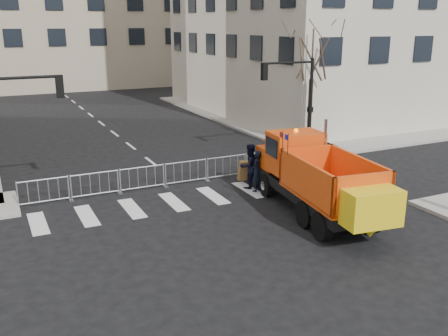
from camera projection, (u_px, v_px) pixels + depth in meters
name	position (u px, v px, depth m)	size (l,w,h in m)	color
ground	(263.00, 248.00, 16.60)	(120.00, 120.00, 0.00)	black
sidewalk_back	(174.00, 178.00, 23.93)	(64.00, 5.00, 0.15)	gray
traffic_light_right	(310.00, 108.00, 27.63)	(0.18, 0.18, 5.40)	black
crowd_barriers	(165.00, 175.00, 22.70)	(12.60, 0.60, 1.10)	#9EA0A5
street_tree	(311.00, 86.00, 28.49)	(3.00, 3.00, 7.50)	#382B21
plow_truck	(317.00, 177.00, 19.06)	(3.66, 9.24, 3.50)	black
cop_a	(257.00, 171.00, 21.99)	(0.68, 0.44, 1.86)	black
cop_b	(250.00, 166.00, 22.39)	(1.00, 0.78, 2.05)	black
cop_c	(277.00, 158.00, 24.18)	(1.09, 0.45, 1.86)	black
newspaper_box	(301.00, 146.00, 27.38)	(0.45, 0.40, 1.10)	maroon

